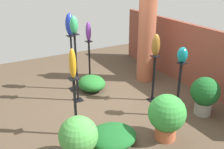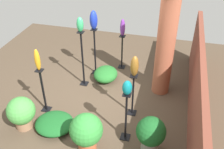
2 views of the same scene
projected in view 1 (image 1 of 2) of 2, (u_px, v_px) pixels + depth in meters
name	position (u px, v px, depth m)	size (l,w,h in m)	color
ground_plane	(114.00, 106.00, 5.73)	(8.00, 8.00, 0.00)	#4C3D2D
brick_wall_back	(193.00, 56.00, 6.44)	(5.60, 0.12, 1.54)	brown
brick_pillar	(147.00, 32.00, 6.57)	(0.44, 0.44, 2.61)	#9E5138
pedestal_violet	(89.00, 61.00, 7.02)	(0.20, 0.20, 1.02)	black
pedestal_cobalt	(72.00, 65.00, 6.28)	(0.20, 0.20, 1.36)	black
pedestal_bronze	(153.00, 81.00, 5.79)	(0.20, 0.20, 1.07)	black
pedestal_teal	(178.00, 93.00, 5.15)	(0.20, 0.20, 1.16)	black
pedestal_jade	(77.00, 71.00, 5.70)	(0.20, 0.20, 1.54)	black
pedestal_amber	(75.00, 110.00, 4.56)	(0.20, 0.20, 1.13)	black
art_vase_violet	(88.00, 32.00, 6.71)	(0.15, 0.14, 0.50)	#6B2D8C
art_vase_cobalt	(70.00, 24.00, 5.90)	(0.22, 0.20, 0.51)	#192D9E
art_vase_bronze	(156.00, 45.00, 5.48)	(0.18, 0.18, 0.48)	brown
art_vase_teal	(182.00, 55.00, 4.85)	(0.21, 0.19, 0.30)	#0F727A
art_vase_jade	(74.00, 25.00, 5.30)	(0.16, 0.17, 0.37)	#2D9356
art_vase_amber	(73.00, 64.00, 4.22)	(0.12, 0.12, 0.51)	orange
potted_plant_mid_left	(78.00, 137.00, 3.99)	(0.61, 0.61, 0.77)	#936B4C
potted_plant_mid_right	(205.00, 94.00, 5.26)	(0.58, 0.58, 0.81)	gray
potted_plant_front_right	(167.00, 115.00, 4.49)	(0.66, 0.66, 0.84)	#B25B38
foliage_bed_east	(92.00, 83.00, 6.41)	(0.74, 0.65, 0.35)	#236B28
foliage_bed_west	(112.00, 136.00, 4.51)	(0.79, 0.85, 0.25)	#195923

